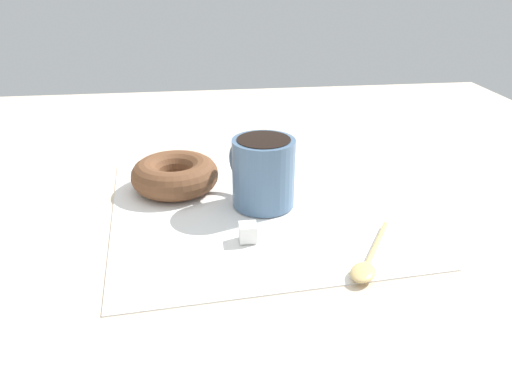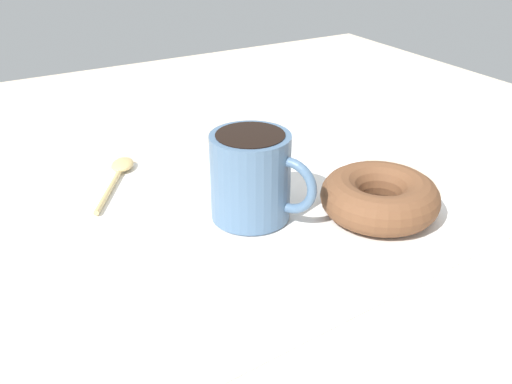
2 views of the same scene
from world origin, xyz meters
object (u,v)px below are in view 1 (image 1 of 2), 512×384
(coffee_cup, at_px, (263,172))
(donut, at_px, (175,175))
(spoon, at_px, (367,264))
(sugar_cube, at_px, (248,232))

(coffee_cup, bearing_deg, donut, -119.99)
(spoon, bearing_deg, coffee_cup, -150.80)
(donut, height_order, sugar_cube, donut)
(donut, relative_size, sugar_cube, 6.02)
(coffee_cup, height_order, donut, coffee_cup)
(coffee_cup, relative_size, sugar_cube, 5.33)
(spoon, distance_m, sugar_cube, 0.13)
(spoon, height_order, sugar_cube, sugar_cube)
(spoon, xyz_separation_m, sugar_cube, (-0.07, -0.11, 0.01))
(coffee_cup, xyz_separation_m, donut, (-0.06, -0.11, -0.02))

